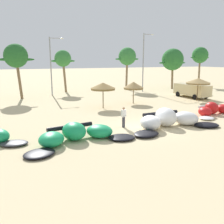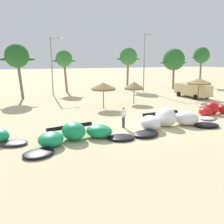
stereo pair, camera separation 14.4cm
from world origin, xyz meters
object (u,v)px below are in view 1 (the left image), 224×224
beach_umbrella_near_van (103,86)px  person_near_kites (124,117)px  beach_umbrella_middle (134,86)px  palm_right_of_gap (200,56)px  parked_van (191,90)px  palm_center_right (173,60)px  kite_left (77,135)px  kite_center (214,110)px  beach_umbrella_near_palms (198,81)px  palm_center_left (127,57)px  kite_left_of_center (169,120)px  palm_left (16,56)px  lamppost_east_center (144,59)px  palm_left_of_gap (63,59)px  lamppost_west_center (52,63)px

beach_umbrella_near_van → person_near_kites: 8.28m
beach_umbrella_middle → palm_right_of_gap: palm_right_of_gap is taller
parked_van → palm_center_right: palm_center_right is taller
kite_left → palm_center_right: (24.20, 21.55, 4.74)m
kite_center → person_near_kites: (-10.11, -0.46, 0.36)m
beach_umbrella_near_palms → palm_center_left: palm_center_left is taller
kite_left_of_center → beach_umbrella_near_van: 9.74m
palm_center_left → beach_umbrella_middle: bearing=-114.7°
palm_left → palm_center_right: 26.23m
kite_left_of_center → lamppost_east_center: bearing=63.6°
kite_left_of_center → kite_center: kite_left_of_center is taller
kite_center → beach_umbrella_middle: size_ratio=2.34×
beach_umbrella_near_van → palm_center_left: palm_center_left is taller
parked_van → palm_right_of_gap: 17.11m
kite_left_of_center → parked_van: bearing=42.6°
beach_umbrella_near_van → beach_umbrella_middle: bearing=15.9°
palm_left_of_gap → lamppost_west_center: size_ratio=0.80×
parked_van → palm_right_of_gap: bearing=43.5°
palm_left → parked_van: bearing=-20.9°
palm_left → palm_left_of_gap: bearing=31.8°
person_near_kites → palm_left: size_ratio=0.22×
kite_center → palm_right_of_gap: 28.03m
beach_umbrella_middle → palm_left: size_ratio=0.36×
parked_van → palm_left_of_gap: bearing=139.0°
beach_umbrella_near_palms → palm_left_of_gap: bearing=130.3°
parked_van → palm_right_of_gap: (11.90, 11.27, 4.90)m
person_near_kites → beach_umbrella_near_van: bearing=79.0°
lamppost_west_center → beach_umbrella_near_palms: bearing=-40.1°
parked_van → lamppost_west_center: size_ratio=0.64×
lamppost_east_center → kite_center: bearing=-99.7°
beach_umbrella_middle → palm_center_right: size_ratio=0.37×
palm_left → palm_center_right: palm_left is taller
beach_umbrella_near_van → parked_van: 14.59m
palm_left_of_gap → palm_right_of_gap: palm_right_of_gap is taller
palm_left → lamppost_west_center: bearing=20.6°
beach_umbrella_middle → lamppost_east_center: size_ratio=0.28×
palm_left → palm_right_of_gap: (34.17, 2.78, 0.36)m
beach_umbrella_near_palms → palm_left: bearing=151.3°
parked_van → lamppost_east_center: bearing=107.6°
person_near_kites → palm_center_left: 25.81m
person_near_kites → palm_center_right: (19.84, 19.73, 4.37)m
kite_left → palm_right_of_gap: (32.17, 23.29, 5.54)m
kite_center → palm_center_left: size_ratio=0.84×
parked_van → palm_left_of_gap: size_ratio=0.81×
beach_umbrella_middle → lamppost_west_center: (-7.38, 11.33, 2.61)m
beach_umbrella_near_palms → palm_left_of_gap: 20.97m
person_near_kites → kite_center: bearing=2.6°
kite_center → beach_umbrella_middle: 9.84m
palm_left_of_gap → lamppost_east_center: size_ratio=0.72×
palm_center_left → lamppost_west_center: size_ratio=0.87×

